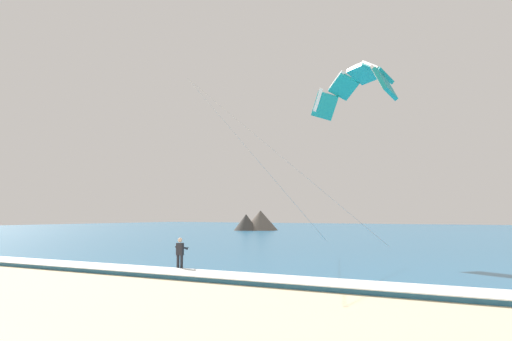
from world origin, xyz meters
TOP-DOWN VIEW (x-y plane):
  - sea at (0.00, 74.01)m, footprint 200.00×120.00m
  - surf_foam at (0.00, 15.01)m, footprint 200.00×2.34m
  - surfboard at (-3.83, 16.23)m, footprint 0.66×1.45m
  - kitesurfer at (-3.84, 16.25)m, footprint 0.57×0.57m
  - kite_primary at (2.43, 24.69)m, footprint 9.07×10.32m
  - headland_left at (-29.70, 69.24)m, footprint 6.71×7.38m

SIDE VIEW (x-z plane):
  - surfboard at x=-3.83m, z-range -0.02..0.07m
  - sea at x=0.00m, z-range 0.00..0.20m
  - surf_foam at x=0.00m, z-range 0.20..0.24m
  - kitesurfer at x=-3.84m, z-range 0.10..1.79m
  - headland_left at x=-29.70m, z-range -0.09..3.37m
  - kite_primary at x=2.43m, z-range 5.23..15.62m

